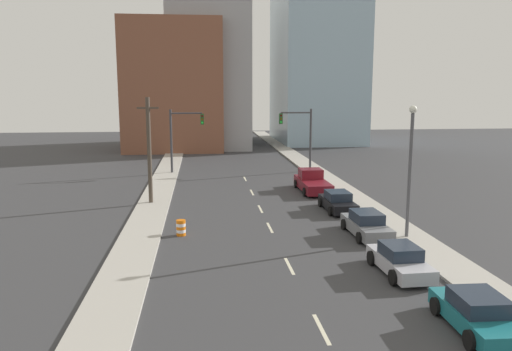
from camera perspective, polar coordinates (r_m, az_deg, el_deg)
name	(u,v)px	position (r m, az deg, el deg)	size (l,w,h in m)	color
sidewalk_left	(169,167)	(57.63, -9.90, 1.01)	(2.44, 96.40, 0.14)	#ADA89E
sidewalk_right	(306,164)	(58.79, 5.73, 1.27)	(2.44, 96.40, 0.14)	#ADA89E
lane_stripe_at_8m	(321,329)	(19.17, 7.48, -16.99)	(0.16, 2.40, 0.01)	beige
lane_stripe_at_15m	(289,266)	(25.17, 3.83, -10.28)	(0.16, 2.40, 0.01)	beige
lane_stripe_at_22m	(270,228)	(31.85, 1.59, -5.97)	(0.16, 2.40, 0.01)	beige
lane_stripe_at_27m	(260,209)	(36.75, 0.50, -3.84)	(0.16, 2.40, 0.01)	beige
lane_stripe_at_33m	(252,192)	(42.69, -0.47, -1.94)	(0.16, 2.40, 0.01)	beige
lane_stripe_at_40m	(245,179)	(49.28, -1.26, -0.38)	(0.16, 2.40, 0.01)	beige
building_brick_left	(174,86)	(76.75, -9.33, 10.01)	(14.00, 16.00, 18.48)	brown
building_office_center	(208,76)	(80.70, -5.48, 11.31)	(12.00, 20.00, 21.98)	#99999E
building_glass_right	(317,27)	(87.52, 6.95, 16.49)	(13.00, 20.00, 38.24)	#99B7CC
traffic_signal_left	(180,133)	(52.54, -8.70, 4.81)	(3.53, 0.35, 6.71)	#38383D
traffic_signal_right	(302,132)	(53.59, 5.32, 4.98)	(3.53, 0.35, 6.71)	#38383D
utility_pole_left_mid	(149,150)	(38.51, -12.11, 2.87)	(1.60, 0.32, 8.12)	#473D33
traffic_barrel	(181,228)	(30.38, -8.57, -5.93)	(0.56, 0.56, 0.95)	orange
street_lamp	(410,162)	(29.93, 17.23, 1.46)	(0.44, 0.44, 7.77)	#4C4C51
sedan_teal	(478,314)	(20.31, 24.01, -14.21)	(2.25, 4.37, 1.39)	#196B75
sedan_silver	(400,260)	(24.90, 16.12, -9.29)	(2.12, 4.35, 1.42)	#B2B2BC
sedan_gray	(366,225)	(30.69, 12.50, -5.50)	(2.14, 4.72, 1.48)	slate
sedan_black	(338,202)	(36.58, 9.33, -2.99)	(2.12, 4.52, 1.43)	black
pickup_truck_maroon	(312,182)	(43.39, 6.46, -0.79)	(2.48, 6.03, 1.84)	maroon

